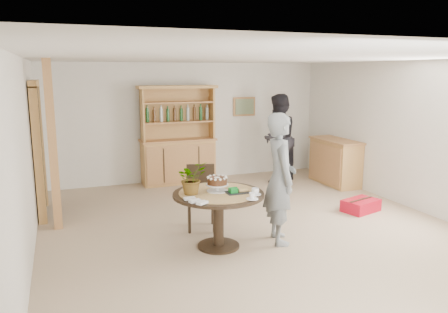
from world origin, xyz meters
The scene contains 17 objects.
ground centered at (0.00, 0.00, 0.00)m, with size 7.00×7.00×0.00m, color tan.
room_shell centered at (0.00, 0.01, 1.74)m, with size 6.04×7.04×2.52m.
doorway centered at (-2.93, 2.00, 1.11)m, with size 0.13×1.10×2.18m.
pine_post centered at (-2.70, 1.20, 1.25)m, with size 0.12×0.12×2.50m, color tan.
hutch centered at (-0.30, 3.24, 0.69)m, with size 1.62×0.54×2.04m.
sideboard centered at (2.74, 2.00, 0.47)m, with size 0.54×1.26×0.94m.
dining_table centered at (-0.70, -0.32, 0.60)m, with size 1.20×1.20×0.76m.
dining_chair centered at (-0.67, 0.51, 0.54)m, with size 0.52×0.52×0.95m.
birthday_cake centered at (-0.70, -0.27, 0.88)m, with size 0.30×0.30×0.20m.
flower_vase centered at (-1.05, -0.27, 0.97)m, with size 0.38×0.33×0.42m, color #3F7233.
gift_tray centered at (-0.48, -0.44, 0.79)m, with size 0.30×0.20×0.08m.
coffee_cup_a centered at (-0.30, -0.60, 0.80)m, with size 0.15×0.15×0.09m.
coffee_cup_b centered at (-0.42, -0.77, 0.79)m, with size 0.15×0.15×0.08m.
napkins centered at (-1.11, -0.63, 0.77)m, with size 0.24×0.33×0.03m.
teen_boy centered at (0.15, -0.42, 0.89)m, with size 0.65×0.43×1.78m, color slate.
adult_person centered at (1.70, 2.59, 0.93)m, with size 0.91×0.71×1.86m, color black.
red_suitcase centered at (2.07, 0.27, 0.10)m, with size 0.69×0.55×0.21m.
Camera 1 is at (-2.58, -5.51, 2.30)m, focal length 35.00 mm.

